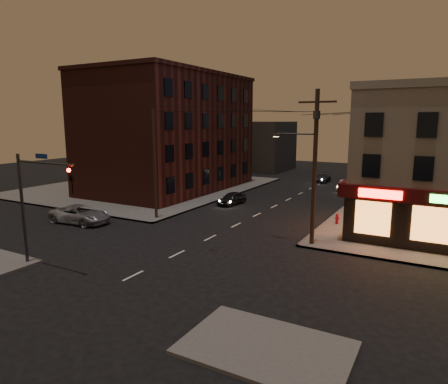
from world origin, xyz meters
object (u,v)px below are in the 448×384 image
Objects in this scene: sedan_near at (232,198)px; sedan_mid at (345,185)px; suv_cross at (80,214)px; fire_hydrant at (337,218)px; sedan_far at (322,178)px.

sedan_mid is (7.93, 13.89, -0.03)m from sedan_near.
sedan_mid is (15.31, 26.24, -0.12)m from suv_cross.
suv_cross reaches higher than fire_hydrant.
sedan_mid is at bearing -33.80° from suv_cross.
sedan_near is 0.91× the size of sedan_far.
sedan_near is 1.02× the size of sedan_mid.
sedan_near is 4.35× the size of fire_hydrant.
sedan_far is (11.23, 31.11, -0.13)m from suv_cross.
sedan_mid reaches higher than sedan_far.
sedan_far reaches higher than fire_hydrant.
sedan_far is (-4.08, 4.87, -0.01)m from sedan_mid.
suv_cross is at bearing -153.27° from fire_hydrant.
sedan_far is at bearing 133.81° from sedan_mid.
sedan_near is at bearing -34.39° from suv_cross.
suv_cross reaches higher than sedan_near.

